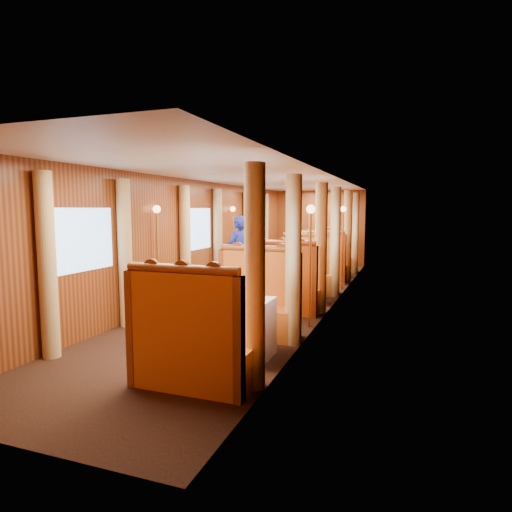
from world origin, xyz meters
The scene contains 49 objects.
floor centered at (0.00, 0.00, 0.00)m, with size 3.00×12.00×0.01m, color black, non-canonical shape.
ceiling centered at (0.00, 0.00, 2.50)m, with size 3.00×12.00×0.01m, color silver, non-canonical shape.
wall_far centered at (0.00, 6.00, 1.25)m, with size 3.00×2.50×0.01m, color brown, non-canonical shape.
wall_near centered at (0.00, -6.00, 1.25)m, with size 3.00×2.50×0.01m, color brown, non-canonical shape.
wall_left centered at (-1.50, 0.00, 1.25)m, with size 12.00×2.50×0.01m, color brown, non-canonical shape.
wall_right centered at (1.50, 0.00, 1.25)m, with size 12.00×2.50×0.01m, color brown, non-canonical shape.
doorway_far centered at (0.00, 5.97, 1.00)m, with size 0.80×0.04×2.00m, color brown.
table_near centered at (0.75, -3.50, 0.38)m, with size 1.05×0.72×0.75m, color white.
banquette_near_fwd centered at (0.75, -4.51, 0.42)m, with size 1.30×0.55×1.34m.
banquette_near_aft centered at (0.75, -2.49, 0.42)m, with size 1.30×0.55×1.34m.
table_mid centered at (0.75, 0.00, 0.38)m, with size 1.05×0.72×0.75m, color white.
banquette_mid_fwd centered at (0.75, -1.01, 0.42)m, with size 1.30×0.55×1.34m.
banquette_mid_aft centered at (0.75, 1.01, 0.42)m, with size 1.30×0.55×1.34m.
table_far centered at (0.75, 3.50, 0.38)m, with size 1.05×0.72×0.75m, color white.
banquette_far_fwd centered at (0.75, 2.49, 0.42)m, with size 1.30×0.55×1.34m.
banquette_far_aft centered at (0.75, 4.51, 0.42)m, with size 1.30×0.55×1.34m.
tea_tray centered at (0.67, -3.52, 0.76)m, with size 0.34×0.26×0.01m, color silver.
teapot_left centered at (0.57, -3.62, 0.82)m, with size 0.18×0.14×0.15m, color silver, non-canonical shape.
teapot_right centered at (0.76, -3.61, 0.81)m, with size 0.15×0.12×0.13m, color silver, non-canonical shape.
teapot_back centered at (0.64, -3.42, 0.81)m, with size 0.16×0.12×0.13m, color silver, non-canonical shape.
fruit_plate centered at (1.07, -3.60, 0.77)m, with size 0.24×0.24×0.05m.
cup_inboard centered at (0.41, -3.36, 0.86)m, with size 0.08×0.08×0.26m.
cup_outboard centered at (0.43, -3.32, 0.86)m, with size 0.08×0.08×0.26m.
rose_vase_mid centered at (0.72, 0.00, 0.93)m, with size 0.06×0.06×0.36m.
rose_vase_far centered at (0.71, 3.48, 0.93)m, with size 0.06×0.06×0.36m.
window_left_near centered at (-1.49, -3.50, 1.45)m, with size 1.20×0.90×0.01m, color #7FADE5, non-canonical shape.
curtain_left_near_a centered at (-1.38, -4.28, 1.18)m, with size 0.22×0.22×2.35m, color #DEB571.
curtain_left_near_b centered at (-1.38, -2.72, 1.18)m, with size 0.22×0.22×2.35m, color #DEB571.
window_right_near centered at (1.49, -3.50, 1.45)m, with size 1.20×0.90×0.01m, color #7FADE5, non-canonical shape.
curtain_right_near_a centered at (1.38, -4.28, 1.18)m, with size 0.22×0.22×2.35m, color #DEB571.
curtain_right_near_b centered at (1.38, -2.72, 1.18)m, with size 0.22×0.22×2.35m, color #DEB571.
window_left_mid centered at (-1.49, 0.00, 1.45)m, with size 1.20×0.90×0.01m, color #7FADE5, non-canonical shape.
curtain_left_mid_a centered at (-1.38, -0.78, 1.18)m, with size 0.22×0.22×2.35m, color #DEB571.
curtain_left_mid_b centered at (-1.38, 0.78, 1.18)m, with size 0.22×0.22×2.35m, color #DEB571.
window_right_mid centered at (1.49, 0.00, 1.45)m, with size 1.20×0.90×0.01m, color #7FADE5, non-canonical shape.
curtain_right_mid_a centered at (1.38, -0.78, 1.18)m, with size 0.22×0.22×2.35m, color #DEB571.
curtain_right_mid_b centered at (1.38, 0.78, 1.18)m, with size 0.22×0.22×2.35m, color #DEB571.
window_left_far centered at (-1.49, 3.50, 1.45)m, with size 1.20×0.90×0.01m, color #7FADE5, non-canonical shape.
curtain_left_far_a centered at (-1.38, 2.72, 1.18)m, with size 0.22×0.22×2.35m, color #DEB571.
curtain_left_far_b centered at (-1.38, 4.28, 1.18)m, with size 0.22×0.22×2.35m, color #DEB571.
window_right_far centered at (1.49, 3.50, 1.45)m, with size 1.20×0.90×0.01m, color #7FADE5, non-canonical shape.
curtain_right_far_a centered at (1.38, 2.72, 1.18)m, with size 0.22×0.22×2.35m, color #DEB571.
curtain_right_far_b centered at (1.38, 4.28, 1.18)m, with size 0.22×0.22×2.35m, color #DEB571.
sconce_left_fore centered at (-1.40, -1.75, 1.38)m, with size 0.14×0.14×1.95m.
sconce_right_fore centered at (1.40, -1.75, 1.38)m, with size 0.14×0.14×1.95m.
sconce_left_aft centered at (-1.40, 1.75, 1.38)m, with size 0.14×0.14×1.95m.
sconce_right_aft centered at (1.40, 1.75, 1.38)m, with size 0.14×0.14×1.95m.
steward centered at (-0.76, 0.57, 0.87)m, with size 0.63×0.42×1.73m, color navy.
passenger centered at (0.75, 0.74, 0.74)m, with size 0.40×0.44×0.76m.
Camera 1 is at (2.86, -8.38, 1.89)m, focal length 30.00 mm.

